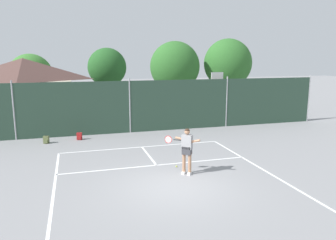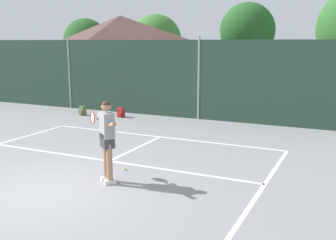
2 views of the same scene
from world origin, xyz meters
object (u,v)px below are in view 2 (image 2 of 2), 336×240
at_px(tennis_player, 107,134).
at_px(backpack_red, 121,113).
at_px(tennis_ball, 125,169).
at_px(backpack_olive, 83,111).

relative_size(tennis_player, backpack_red, 4.01).
bearing_deg(backpack_red, tennis_player, -60.16).
bearing_deg(tennis_player, backpack_red, 119.84).
distance_m(tennis_player, backpack_red, 8.00).
bearing_deg(tennis_ball, tennis_player, -82.35).
distance_m(tennis_ball, backpack_olive, 7.95).
bearing_deg(tennis_ball, backpack_red, 122.63).
distance_m(tennis_player, backpack_olive, 8.75).
distance_m(backpack_olive, backpack_red, 1.77).
height_order(tennis_ball, backpack_olive, backpack_olive).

